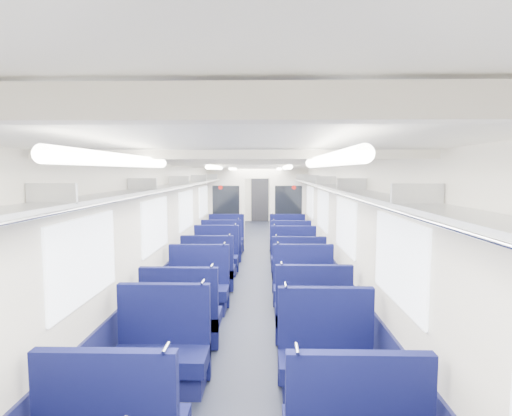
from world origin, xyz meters
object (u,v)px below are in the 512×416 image
object	(u,v)px
seat_10	(198,291)
seat_18	(226,241)
bulkhead	(257,206)
seat_16	(222,248)
seat_13	(298,274)
seat_14	(216,259)
seat_12	(208,272)
seat_6	(162,356)
seat_11	(304,290)
seat_9	(312,317)
seat_17	(290,249)
seat_19	(287,241)
seat_7	(327,362)
seat_15	(294,260)
end_door	(260,199)
seat_8	(182,320)

from	to	relation	value
seat_10	seat_18	xyz separation A→B (m)	(0.00, 4.53, 0.00)
bulkhead	seat_16	bearing A→B (deg)	-117.40
seat_13	seat_14	world-z (taller)	same
seat_10	seat_12	world-z (taller)	same
bulkhead	seat_12	size ratio (longest dim) A/B	2.61
seat_6	seat_16	distance (m)	5.73
seat_6	seat_14	size ratio (longest dim) A/B	1.00
seat_6	seat_11	size ratio (longest dim) A/B	1.00
seat_9	seat_17	xyz separation A→B (m)	(0.00, 4.49, 0.00)
seat_16	seat_17	size ratio (longest dim) A/B	1.00
seat_9	seat_19	size ratio (longest dim) A/B	1.00
seat_17	seat_18	xyz separation A→B (m)	(-1.66, 1.14, 0.00)
seat_7	seat_19	xyz separation A→B (m)	(0.00, 6.89, 0.00)
seat_11	seat_13	size ratio (longest dim) A/B	1.00
seat_11	seat_13	world-z (taller)	same
seat_11	seat_13	bearing A→B (deg)	90.00
seat_14	seat_17	size ratio (longest dim) A/B	1.00
seat_6	seat_9	xyz separation A→B (m)	(1.66, 1.13, 0.00)
bulkhead	seat_15	distance (m)	3.13
seat_11	seat_15	size ratio (longest dim) A/B	1.00
seat_16	seat_17	distance (m)	1.66
seat_12	seat_17	bearing A→B (deg)	53.61
seat_6	end_door	bearing A→B (deg)	86.53
seat_14	seat_12	bearing A→B (deg)	-90.00
seat_18	seat_16	bearing A→B (deg)	-90.00
seat_7	seat_11	distance (m)	2.38
seat_11	seat_18	bearing A→B (deg)	110.34
seat_13	seat_19	size ratio (longest dim) A/B	1.00
seat_12	seat_8	bearing A→B (deg)	-90.00
seat_15	seat_18	size ratio (longest dim) A/B	1.00
seat_18	seat_19	xyz separation A→B (m)	(1.66, 0.04, 0.00)
seat_17	seat_18	size ratio (longest dim) A/B	1.00
seat_10	seat_19	bearing A→B (deg)	70.05
end_door	seat_9	world-z (taller)	end_door
seat_13	seat_14	size ratio (longest dim) A/B	1.00
seat_8	seat_17	distance (m)	4.94
seat_9	seat_11	world-z (taller)	same
seat_14	seat_16	size ratio (longest dim) A/B	1.00
bulkhead	seat_11	xyz separation A→B (m)	(0.83, -5.04, -0.90)
seat_6	seat_12	xyz separation A→B (m)	(0.00, 3.37, 0.00)
seat_9	seat_15	size ratio (longest dim) A/B	1.00
seat_10	seat_14	size ratio (longest dim) A/B	1.00
seat_15	seat_11	bearing A→B (deg)	-90.00
seat_12	seat_9	bearing A→B (deg)	-53.47
seat_14	seat_19	world-z (taller)	same
seat_12	seat_14	xyz separation A→B (m)	(0.00, 1.15, 0.00)
seat_6	seat_15	size ratio (longest dim) A/B	1.00
seat_8	seat_13	xyz separation A→B (m)	(1.66, 2.32, 0.00)
seat_6	seat_16	xyz separation A→B (m)	(0.00, 5.73, 0.00)
seat_15	seat_14	bearing A→B (deg)	177.52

